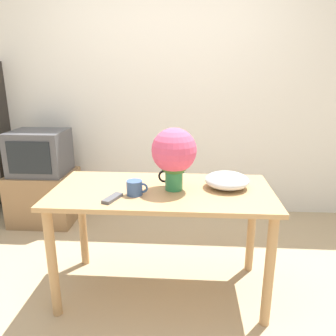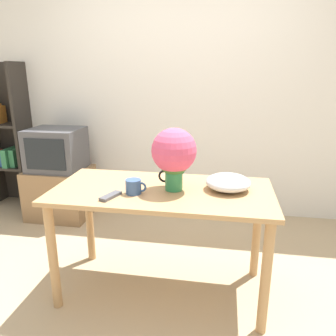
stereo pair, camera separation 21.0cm
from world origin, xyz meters
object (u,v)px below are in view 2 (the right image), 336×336
object	(u,v)px
coffee_mug	(134,187)
white_bowl	(228,182)
flower_vase	(174,154)
tv_set	(56,149)

from	to	relation	value
coffee_mug	white_bowl	distance (m)	0.61
flower_vase	coffee_mug	xyz separation A→B (m)	(-0.24, -0.11, -0.19)
flower_vase	white_bowl	size ratio (longest dim) A/B	1.39
white_bowl	flower_vase	bearing A→B (deg)	-170.55
flower_vase	coffee_mug	size ratio (longest dim) A/B	3.02
coffee_mug	tv_set	size ratio (longest dim) A/B	0.25
flower_vase	tv_set	world-z (taller)	flower_vase
coffee_mug	white_bowl	world-z (taller)	white_bowl
white_bowl	tv_set	size ratio (longest dim) A/B	0.55
coffee_mug	tv_set	distance (m)	1.64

